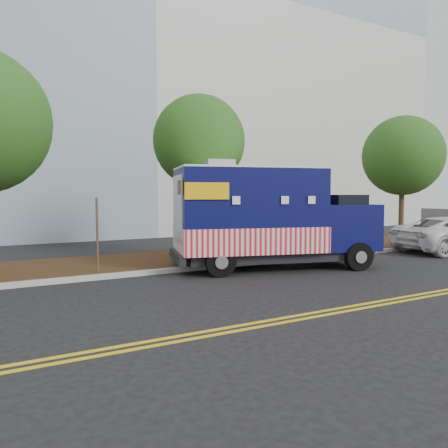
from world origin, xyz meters
TOP-DOWN VIEW (x-y plane):
  - ground at (0.00, 0.00)m, footprint 120.00×120.00m
  - curb at (0.00, 1.40)m, footprint 120.00×0.18m
  - mulch_strip at (0.00, 3.50)m, footprint 120.00×4.00m
  - centerline_near at (0.00, -4.45)m, footprint 120.00×0.10m
  - centerline_far at (0.00, -4.70)m, footprint 120.00×0.10m
  - office_building at (2.00, 22.00)m, footprint 46.00×20.00m
  - tree_b at (0.58, 3.80)m, footprint 3.53×3.53m
  - tree_d at (11.96, 3.57)m, footprint 4.01×4.01m
  - sign_post at (-3.81, 1.79)m, footprint 0.06×0.06m
  - food_truck at (1.49, 0.62)m, footprint 7.22×4.20m

SIDE VIEW (x-z plane):
  - ground at x=0.00m, z-range 0.00..0.00m
  - centerline_near at x=0.00m, z-range 0.00..0.01m
  - centerline_far at x=0.00m, z-range 0.00..0.01m
  - curb at x=0.00m, z-range 0.00..0.15m
  - mulch_strip at x=0.00m, z-range 0.00..0.15m
  - sign_post at x=-3.81m, z-range 0.00..2.40m
  - food_truck at x=1.49m, z-range -0.17..3.43m
  - tree_d at x=11.96m, z-range 1.20..7.64m
  - tree_b at x=0.58m, z-range 1.37..7.66m
  - office_building at x=2.00m, z-range 0.00..30.40m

